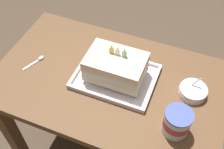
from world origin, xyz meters
TOP-DOWN VIEW (x-y plane):
  - ground_plane at (0.00, 0.00)m, footprint 8.00×8.00m
  - dining_table at (0.00, 0.00)m, footprint 1.05×0.64m
  - foil_tray at (0.03, 0.02)m, footprint 0.36×0.27m
  - birthday_cake at (0.03, 0.02)m, footprint 0.25×0.17m
  - bowl_stack at (0.37, 0.06)m, footprint 0.12×0.12m
  - ice_cream_tub at (0.34, -0.14)m, footprint 0.11×0.11m
  - serving_spoon_near_tray at (-0.36, -0.02)m, footprint 0.06×0.12m

SIDE VIEW (x-z plane):
  - ground_plane at x=0.00m, z-range 0.00..0.00m
  - dining_table at x=0.00m, z-range 0.23..0.91m
  - serving_spoon_near_tray at x=-0.36m, z-range 0.68..0.69m
  - foil_tray at x=0.03m, z-range 0.68..0.70m
  - bowl_stack at x=0.37m, z-range 0.66..0.74m
  - ice_cream_tub at x=0.34m, z-range 0.68..0.80m
  - birthday_cake at x=0.03m, z-range 0.68..0.84m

